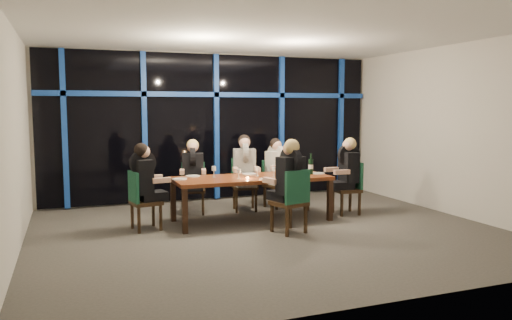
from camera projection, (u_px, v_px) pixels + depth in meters
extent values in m
plane|color=#504C47|center=(270.00, 232.00, 7.65)|extent=(7.00, 7.00, 0.00)
cube|color=silver|center=(215.00, 127.00, 10.28)|extent=(7.00, 0.04, 3.00)
cube|color=silver|center=(391.00, 150.00, 4.70)|extent=(7.00, 0.04, 3.00)
cube|color=silver|center=(13.00, 139.00, 6.26)|extent=(0.04, 6.00, 3.00)
cube|color=silver|center=(455.00, 130.00, 8.73)|extent=(0.04, 6.00, 3.00)
cube|color=white|center=(270.00, 32.00, 7.34)|extent=(7.00, 6.00, 0.04)
cube|color=black|center=(216.00, 127.00, 10.23)|extent=(6.86, 0.04, 2.94)
cube|color=#133B98|center=(64.00, 129.00, 9.16)|extent=(0.10, 0.10, 2.94)
cube|color=#133B98|center=(144.00, 128.00, 9.67)|extent=(0.10, 0.10, 2.94)
cube|color=#133B98|center=(216.00, 127.00, 10.18)|extent=(0.10, 0.10, 2.94)
cube|color=#133B98|center=(281.00, 126.00, 10.69)|extent=(0.10, 0.10, 2.94)
cube|color=#133B98|center=(340.00, 125.00, 11.20)|extent=(0.10, 0.10, 2.94)
cube|color=#133B98|center=(216.00, 95.00, 10.11)|extent=(6.86, 0.10, 0.10)
cube|color=#FF2D14|center=(260.00, 96.00, 10.83)|extent=(0.60, 0.05, 0.35)
cube|color=brown|center=(252.00, 178.00, 8.32)|extent=(2.60, 1.00, 0.06)
cube|color=black|center=(185.00, 211.00, 7.51)|extent=(0.08, 0.08, 0.69)
cube|color=black|center=(330.00, 200.00, 8.38)|extent=(0.08, 0.08, 0.69)
cube|color=black|center=(173.00, 201.00, 8.33)|extent=(0.08, 0.08, 0.69)
cube|color=black|center=(306.00, 192.00, 9.20)|extent=(0.08, 0.08, 0.69)
cube|color=#321F10|center=(193.00, 190.00, 8.93)|extent=(0.51, 0.51, 0.06)
cube|color=#1A5438|center=(193.00, 175.00, 9.08)|extent=(0.42, 0.15, 0.47)
cube|color=#321F10|center=(184.00, 205.00, 8.76)|extent=(0.05, 0.05, 0.39)
cube|color=#321F10|center=(203.00, 204.00, 8.80)|extent=(0.05, 0.05, 0.39)
cube|color=#321F10|center=(184.00, 201.00, 9.10)|extent=(0.05, 0.05, 0.39)
cube|color=#321F10|center=(203.00, 201.00, 9.14)|extent=(0.05, 0.05, 0.39)
cube|color=#321F10|center=(245.00, 187.00, 9.19)|extent=(0.52, 0.52, 0.06)
cube|color=#1A5438|center=(243.00, 171.00, 9.36)|extent=(0.45, 0.13, 0.49)
cube|color=#321F10|center=(237.00, 201.00, 9.01)|extent=(0.05, 0.05, 0.41)
cube|color=#321F10|center=(256.00, 201.00, 9.07)|extent=(0.05, 0.05, 0.41)
cube|color=#321F10|center=(234.00, 198.00, 9.36)|extent=(0.05, 0.05, 0.41)
cube|color=#321F10|center=(253.00, 197.00, 9.42)|extent=(0.05, 0.05, 0.41)
cube|color=#321F10|center=(277.00, 186.00, 9.50)|extent=(0.53, 0.53, 0.06)
cube|color=#1A5438|center=(271.00, 172.00, 9.62)|extent=(0.41, 0.18, 0.46)
cube|color=#321F10|center=(277.00, 199.00, 9.29)|extent=(0.05, 0.05, 0.39)
cube|color=#321F10|center=(289.00, 197.00, 9.51)|extent=(0.05, 0.05, 0.39)
cube|color=#321F10|center=(265.00, 197.00, 9.55)|extent=(0.05, 0.05, 0.39)
cube|color=#321F10|center=(278.00, 195.00, 9.76)|extent=(0.05, 0.05, 0.39)
cube|color=#321F10|center=(146.00, 203.00, 7.74)|extent=(0.50, 0.50, 0.06)
cube|color=#1A5438|center=(133.00, 187.00, 7.62)|extent=(0.12, 0.43, 0.48)
cube|color=#321F10|center=(161.00, 218.00, 7.71)|extent=(0.04, 0.04, 0.40)
cube|color=#321F10|center=(153.00, 214.00, 8.00)|extent=(0.04, 0.04, 0.40)
cube|color=#321F10|center=(139.00, 220.00, 7.53)|extent=(0.04, 0.04, 0.40)
cube|color=#321F10|center=(132.00, 216.00, 7.83)|extent=(0.04, 0.04, 0.40)
cube|color=#321F10|center=(346.00, 190.00, 8.89)|extent=(0.46, 0.46, 0.06)
cube|color=#1A5438|center=(356.00, 175.00, 8.92)|extent=(0.07, 0.44, 0.48)
cube|color=#321F10|center=(333.00, 202.00, 9.03)|extent=(0.04, 0.04, 0.40)
cube|color=#321F10|center=(342.00, 205.00, 8.70)|extent=(0.04, 0.04, 0.40)
cube|color=#321F10|center=(350.00, 201.00, 9.13)|extent=(0.04, 0.04, 0.40)
cube|color=#321F10|center=(359.00, 204.00, 8.80)|extent=(0.04, 0.04, 0.40)
cube|color=#321F10|center=(289.00, 203.00, 7.56)|extent=(0.56, 0.56, 0.06)
cube|color=#1A5438|center=(298.00, 187.00, 7.37)|extent=(0.45, 0.17, 0.50)
cube|color=#321F10|center=(290.00, 215.00, 7.84)|extent=(0.05, 0.05, 0.42)
cube|color=#321F10|center=(272.00, 218.00, 7.63)|extent=(0.05, 0.05, 0.42)
cube|color=#321F10|center=(306.00, 219.00, 7.55)|extent=(0.05, 0.05, 0.42)
cube|color=#321F10|center=(287.00, 223.00, 7.34)|extent=(0.05, 0.05, 0.42)
cube|color=black|center=(193.00, 186.00, 8.80)|extent=(0.42, 0.46, 0.13)
cube|color=black|center=(193.00, 168.00, 8.92)|extent=(0.42, 0.31, 0.53)
cylinder|color=black|center=(193.00, 156.00, 8.90)|extent=(0.18, 0.41, 0.39)
sphere|color=tan|center=(193.00, 147.00, 8.86)|extent=(0.20, 0.20, 0.20)
sphere|color=tan|center=(193.00, 145.00, 8.90)|extent=(0.22, 0.22, 0.22)
cube|color=tan|center=(182.00, 172.00, 8.68)|extent=(0.14, 0.29, 0.08)
cube|color=tan|center=(204.00, 171.00, 8.72)|extent=(0.14, 0.29, 0.08)
cube|color=black|center=(246.00, 182.00, 9.07)|extent=(0.43, 0.47, 0.14)
cube|color=black|center=(244.00, 164.00, 9.19)|extent=(0.43, 0.31, 0.55)
cylinder|color=black|center=(244.00, 152.00, 9.16)|extent=(0.18, 0.43, 0.41)
sphere|color=tan|center=(245.00, 142.00, 9.13)|extent=(0.21, 0.21, 0.21)
sphere|color=black|center=(244.00, 141.00, 9.16)|extent=(0.23, 0.23, 0.23)
cube|color=tan|center=(235.00, 170.00, 8.93)|extent=(0.13, 0.31, 0.08)
cube|color=tan|center=(257.00, 169.00, 8.99)|extent=(0.13, 0.31, 0.08)
cube|color=beige|center=(281.00, 181.00, 9.41)|extent=(0.45, 0.48, 0.13)
cube|color=beige|center=(276.00, 165.00, 9.49)|extent=(0.42, 0.33, 0.52)
cylinder|color=beige|center=(276.00, 154.00, 9.47)|extent=(0.22, 0.40, 0.39)
sphere|color=tan|center=(277.00, 145.00, 9.44)|extent=(0.19, 0.19, 0.19)
sphere|color=black|center=(275.00, 144.00, 9.46)|extent=(0.21, 0.21, 0.21)
cube|color=tan|center=(277.00, 168.00, 9.21)|extent=(0.16, 0.29, 0.07)
cube|color=tan|center=(291.00, 166.00, 9.44)|extent=(0.16, 0.29, 0.07)
cube|color=black|center=(153.00, 196.00, 7.79)|extent=(0.45, 0.41, 0.13)
cube|color=black|center=(143.00, 177.00, 7.68)|extent=(0.29, 0.42, 0.53)
cylinder|color=black|center=(143.00, 163.00, 7.66)|extent=(0.41, 0.16, 0.40)
sphere|color=tan|center=(144.00, 152.00, 7.65)|extent=(0.20, 0.20, 0.20)
sphere|color=black|center=(141.00, 150.00, 7.63)|extent=(0.22, 0.22, 0.22)
cube|color=tan|center=(162.00, 180.00, 7.64)|extent=(0.30, 0.12, 0.08)
cube|color=tan|center=(153.00, 177.00, 7.97)|extent=(0.30, 0.12, 0.08)
cube|color=black|center=(340.00, 185.00, 8.85)|extent=(0.42, 0.37, 0.13)
cube|color=black|center=(349.00, 167.00, 8.86)|extent=(0.25, 0.40, 0.54)
cylinder|color=black|center=(349.00, 155.00, 8.84)|extent=(0.41, 0.12, 0.40)
sphere|color=tan|center=(348.00, 145.00, 8.81)|extent=(0.20, 0.20, 0.20)
sphere|color=tan|center=(350.00, 144.00, 8.82)|extent=(0.22, 0.22, 0.22)
cube|color=tan|center=(332.00, 169.00, 8.98)|extent=(0.29, 0.09, 0.08)
cube|color=tan|center=(342.00, 172.00, 8.62)|extent=(0.29, 0.09, 0.08)
cube|color=black|center=(284.00, 196.00, 7.65)|extent=(0.46, 0.50, 0.14)
cube|color=black|center=(291.00, 175.00, 7.48)|extent=(0.45, 0.34, 0.56)
cylinder|color=black|center=(291.00, 161.00, 7.46)|extent=(0.21, 0.43, 0.42)
sphere|color=tan|center=(290.00, 149.00, 7.46)|extent=(0.21, 0.21, 0.21)
sphere|color=tan|center=(292.00, 147.00, 7.42)|extent=(0.23, 0.23, 0.23)
cube|color=tan|center=(291.00, 179.00, 7.81)|extent=(0.16, 0.31, 0.08)
cube|color=tan|center=(270.00, 181.00, 7.57)|extent=(0.16, 0.31, 0.08)
cylinder|color=white|center=(193.00, 176.00, 8.34)|extent=(0.24, 0.24, 0.01)
cylinder|color=white|center=(250.00, 174.00, 8.61)|extent=(0.24, 0.24, 0.01)
cylinder|color=white|center=(298.00, 171.00, 9.04)|extent=(0.24, 0.24, 0.01)
cylinder|color=white|center=(179.00, 179.00, 7.99)|extent=(0.24, 0.24, 0.01)
cylinder|color=white|center=(318.00, 173.00, 8.69)|extent=(0.24, 0.24, 0.01)
cylinder|color=white|center=(267.00, 179.00, 7.98)|extent=(0.24, 0.24, 0.01)
cylinder|color=black|center=(311.00, 167.00, 8.61)|extent=(0.08, 0.08, 0.26)
cylinder|color=black|center=(311.00, 156.00, 8.59)|extent=(0.03, 0.03, 0.10)
cylinder|color=silver|center=(311.00, 167.00, 8.61)|extent=(0.08, 0.08, 0.07)
cylinder|color=silver|center=(301.00, 170.00, 8.32)|extent=(0.12, 0.12, 0.22)
cylinder|color=silver|center=(305.00, 168.00, 8.34)|extent=(0.02, 0.02, 0.16)
cylinder|color=#FD9D4C|center=(248.00, 178.00, 8.08)|extent=(0.04, 0.04, 0.03)
cylinder|color=white|center=(239.00, 179.00, 8.05)|extent=(0.06, 0.06, 0.01)
cylinder|color=white|center=(239.00, 176.00, 8.05)|extent=(0.01, 0.01, 0.09)
cylinder|color=white|center=(239.00, 171.00, 8.04)|extent=(0.06, 0.06, 0.06)
cylinder|color=silver|center=(257.00, 176.00, 8.40)|extent=(0.06, 0.06, 0.01)
cylinder|color=silver|center=(257.00, 173.00, 8.40)|extent=(0.01, 0.01, 0.09)
cylinder|color=silver|center=(257.00, 168.00, 8.39)|extent=(0.06, 0.06, 0.06)
cylinder|color=white|center=(274.00, 176.00, 8.33)|extent=(0.06, 0.06, 0.01)
cylinder|color=white|center=(274.00, 174.00, 8.33)|extent=(0.01, 0.01, 0.09)
cylinder|color=white|center=(274.00, 169.00, 8.32)|extent=(0.06, 0.06, 0.06)
cylinder|color=white|center=(214.00, 177.00, 8.24)|extent=(0.07, 0.07, 0.01)
cylinder|color=white|center=(214.00, 174.00, 8.24)|extent=(0.01, 0.01, 0.11)
cylinder|color=white|center=(214.00, 168.00, 8.23)|extent=(0.07, 0.07, 0.07)
cylinder|color=silver|center=(301.00, 173.00, 8.78)|extent=(0.06, 0.06, 0.01)
cylinder|color=silver|center=(301.00, 170.00, 8.78)|extent=(0.01, 0.01, 0.10)
cylinder|color=silver|center=(301.00, 165.00, 8.77)|extent=(0.07, 0.07, 0.07)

